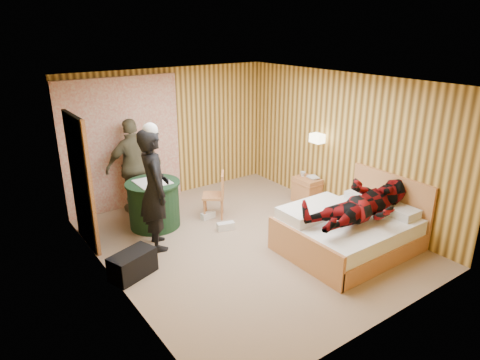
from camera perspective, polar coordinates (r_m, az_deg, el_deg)
floor at (r=6.88m, az=0.83°, el=-8.12°), size 4.20×5.00×0.01m
ceiling at (r=6.11m, az=0.94°, el=13.03°), size 4.20×5.00×0.01m
wall_back at (r=8.45m, az=-9.25°, el=6.14°), size 4.20×0.02×2.50m
wall_left at (r=5.48m, az=-17.13°, el=-2.25°), size 0.02×5.00×2.50m
wall_right at (r=7.76m, az=13.53°, el=4.59°), size 0.02×5.00×2.50m
curtain at (r=8.02m, az=-15.41°, el=4.56°), size 2.20×0.08×2.40m
doorway at (r=6.84m, az=-20.48°, el=-0.22°), size 0.06×0.90×2.05m
wall_lamp at (r=7.91m, az=10.27°, el=5.50°), size 0.26×0.24×0.16m
bed at (r=6.74m, az=14.24°, el=-6.58°), size 1.95×1.48×1.02m
nightstand at (r=8.30m, az=8.90°, el=-1.30°), size 0.38×0.51×0.50m
round_table at (r=7.35m, az=-11.39°, el=-3.12°), size 0.91×0.91×0.80m
chair_far at (r=7.92m, az=-13.48°, el=-0.50°), size 0.50×0.50×0.93m
chair_near at (r=7.52m, az=-3.05°, el=-1.57°), size 0.52×0.52×0.82m
duffel_bag at (r=6.10m, az=-14.12°, el=-10.85°), size 0.70×0.52×0.35m
sneaker_left at (r=7.62m, az=-4.29°, el=-4.73°), size 0.27×0.13×0.12m
sneaker_right at (r=7.20m, az=-1.91°, el=-6.18°), size 0.31×0.19×0.13m
woman_standing at (r=6.47m, az=-11.33°, el=-1.28°), size 0.59×0.76×1.87m
man_at_table at (r=7.85m, az=-13.93°, el=1.77°), size 1.03×0.48×1.72m
man_on_bed at (r=6.37m, az=16.39°, el=-2.03°), size 0.86×0.67×1.77m
book_lower at (r=8.18m, az=9.23°, el=0.23°), size 0.20×0.25×0.02m
book_upper at (r=8.18m, az=9.24°, el=0.36°), size 0.23×0.26×0.02m
cup_nightstand at (r=8.29m, az=8.38°, el=0.81°), size 0.12×0.12×0.09m
cup_table at (r=7.18m, az=-10.75°, el=0.21°), size 0.13×0.13×0.10m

